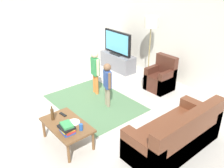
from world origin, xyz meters
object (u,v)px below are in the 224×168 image
child_center (107,81)px  armchair (161,79)px  couch (177,136)px  book_stack (67,128)px  child_near_tv (95,68)px  floor_lamp (151,26)px  plate (74,122)px  soda_can (81,127)px  bottle (52,114)px  tv_stand (118,62)px  tv_remote (63,114)px  coffee_table (67,126)px  tv (117,43)px

child_center → armchair: bearing=81.7°
couch → book_stack: couch is taller
book_stack → child_near_tv: bearing=131.0°
floor_lamp → book_stack: bearing=-70.4°
armchair → plate: size_ratio=4.09×
soda_can → floor_lamp: bearing=112.6°
floor_lamp → soda_can: floor_lamp is taller
child_center → bottle: 1.56m
tv_stand → child_center: size_ratio=1.14×
couch → bottle: (-1.68, -1.49, 0.25)m
tv_stand → book_stack: 3.95m
child_near_tv → plate: (1.31, -1.46, -0.25)m
armchair → tv_remote: (0.04, -2.93, 0.13)m
coffee_table → soda_can: size_ratio=8.33×
tv_stand → tv: (-0.00, -0.02, 0.60)m
coffee_table → soda_can: bearing=17.4°
coffee_table → book_stack: size_ratio=3.52×
tv → floor_lamp: (1.13, 0.17, 0.70)m
book_stack → tv_remote: book_stack is taller
coffee_table → bottle: size_ratio=3.56×
tv_remote → plate: bearing=-3.2°
floor_lamp → bottle: 3.56m
couch → coffee_table: (-1.40, -1.37, 0.08)m
child_near_tv → bottle: 1.97m
armchair → book_stack: bearing=-80.1°
tv → bottle: tv is taller
couch → soda_can: size_ratio=15.00×
armchair → coffee_table: size_ratio=0.90×
bottle → floor_lamp: bearing=101.8°
soda_can → plate: soda_can is taller
book_stack → bottle: 0.49m
tv_stand → tv: size_ratio=1.09×
coffee_table → book_stack: book_stack is taller
bottle → tv_remote: bearing=95.2°
bottle → plate: 0.42m
floor_lamp → plate: floor_lamp is taller
tv → tv_remote: tv is taller
child_near_tv → bottle: size_ratio=4.05×
book_stack → floor_lamp: bearing=109.6°
armchair → child_near_tv: (-0.92, -1.45, 0.39)m
tv_stand → soda_can: soda_can is taller
bottle → tv_remote: bottle is taller
tv_stand → plate: tv_stand is taller
armchair → floor_lamp: size_ratio=0.51×
child_near_tv → child_center: size_ratio=1.08×
tv_remote → soda_can: 0.62m
armchair → child_near_tv: bearing=-122.4°
tv_remote → soda_can: size_ratio=1.42×
tv_stand → floor_lamp: 1.73m
tv_remote → soda_can: (0.62, 0.00, 0.05)m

